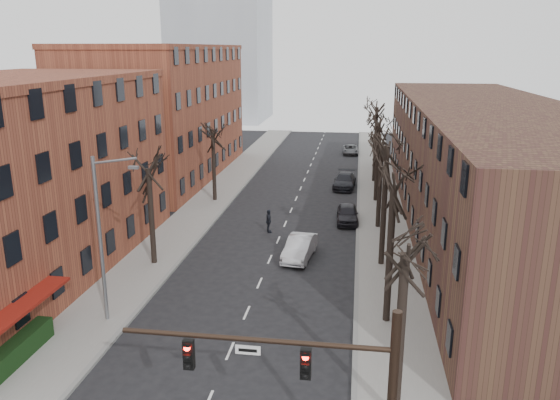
% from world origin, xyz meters
% --- Properties ---
extents(sidewalk_left, '(4.00, 90.00, 0.15)m').
position_xyz_m(sidewalk_left, '(-8.00, 35.00, 0.07)').
color(sidewalk_left, gray).
rests_on(sidewalk_left, ground).
extents(sidewalk_right, '(4.00, 90.00, 0.15)m').
position_xyz_m(sidewalk_right, '(8.00, 35.00, 0.07)').
color(sidewalk_right, gray).
rests_on(sidewalk_right, ground).
extents(building_left_near, '(12.00, 26.00, 12.00)m').
position_xyz_m(building_left_near, '(-16.00, 15.00, 6.00)').
color(building_left_near, brown).
rests_on(building_left_near, ground).
extents(building_left_far, '(12.00, 28.00, 14.00)m').
position_xyz_m(building_left_far, '(-16.00, 44.00, 7.00)').
color(building_left_far, brown).
rests_on(building_left_far, ground).
extents(building_right, '(12.00, 50.00, 10.00)m').
position_xyz_m(building_right, '(16.00, 30.00, 5.00)').
color(building_right, '#4E3324').
rests_on(building_right, ground).
extents(awning_left, '(1.20, 7.00, 0.15)m').
position_xyz_m(awning_left, '(-9.40, 6.00, 0.00)').
color(awning_left, maroon).
rests_on(awning_left, ground).
extents(hedge, '(0.80, 6.00, 1.00)m').
position_xyz_m(hedge, '(-9.50, 5.00, 0.65)').
color(hedge, black).
rests_on(hedge, sidewalk_left).
extents(tree_right_b, '(5.20, 5.20, 10.80)m').
position_xyz_m(tree_right_b, '(7.60, 12.00, 0.00)').
color(tree_right_b, black).
rests_on(tree_right_b, ground).
extents(tree_right_c, '(5.20, 5.20, 11.60)m').
position_xyz_m(tree_right_c, '(7.60, 20.00, 0.00)').
color(tree_right_c, black).
rests_on(tree_right_c, ground).
extents(tree_right_d, '(5.20, 5.20, 10.00)m').
position_xyz_m(tree_right_d, '(7.60, 28.00, 0.00)').
color(tree_right_d, black).
rests_on(tree_right_d, ground).
extents(tree_right_e, '(5.20, 5.20, 10.80)m').
position_xyz_m(tree_right_e, '(7.60, 36.00, 0.00)').
color(tree_right_e, black).
rests_on(tree_right_e, ground).
extents(tree_right_f, '(5.20, 5.20, 11.60)m').
position_xyz_m(tree_right_f, '(7.60, 44.00, 0.00)').
color(tree_right_f, black).
rests_on(tree_right_f, ground).
extents(tree_left_a, '(5.20, 5.20, 9.50)m').
position_xyz_m(tree_left_a, '(-7.60, 18.00, 0.00)').
color(tree_left_a, black).
rests_on(tree_left_a, ground).
extents(tree_left_b, '(5.20, 5.20, 9.50)m').
position_xyz_m(tree_left_b, '(-7.60, 34.00, 0.00)').
color(tree_left_b, black).
rests_on(tree_left_b, ground).
extents(signal_mast_arm, '(8.14, 0.30, 7.20)m').
position_xyz_m(signal_mast_arm, '(5.45, -1.00, 4.40)').
color(signal_mast_arm, black).
rests_on(signal_mast_arm, ground).
extents(streetlight, '(2.45, 0.22, 9.03)m').
position_xyz_m(streetlight, '(-7.03, 10.00, 5.01)').
color(streetlight, slate).
rests_on(streetlight, ground).
extents(silver_sedan, '(2.19, 4.87, 1.55)m').
position_xyz_m(silver_sedan, '(2.02, 20.54, 0.78)').
color(silver_sedan, silver).
rests_on(silver_sedan, ground).
extents(parked_car_near, '(2.00, 4.50, 1.50)m').
position_xyz_m(parked_car_near, '(5.09, 29.19, 0.75)').
color(parked_car_near, black).
rests_on(parked_car_near, ground).
extents(parked_car_mid, '(2.46, 5.33, 1.51)m').
position_xyz_m(parked_car_mid, '(4.52, 40.94, 0.75)').
color(parked_car_mid, black).
rests_on(parked_car_mid, ground).
extents(parked_car_far, '(2.22, 4.51, 1.23)m').
position_xyz_m(parked_car_far, '(4.76, 60.12, 0.62)').
color(parked_car_far, '#585A5F').
rests_on(parked_car_far, ground).
extents(pedestrian_crossing, '(0.78, 1.19, 1.88)m').
position_xyz_m(pedestrian_crossing, '(-1.01, 25.65, 0.94)').
color(pedestrian_crossing, black).
rests_on(pedestrian_crossing, ground).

